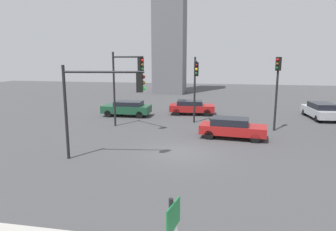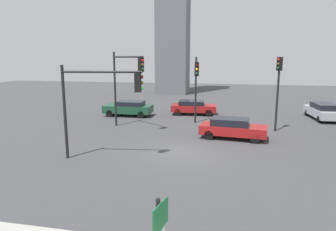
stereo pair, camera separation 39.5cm
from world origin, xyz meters
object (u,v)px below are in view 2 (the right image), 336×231
Objects in this scene: traffic_light_1 at (101,93)px; traffic_light_2 at (278,80)px; car_2 at (324,111)px; car_4 at (193,107)px; car_0 at (232,128)px; traffic_light_0 at (196,78)px; car_1 at (129,108)px; traffic_light_3 at (126,76)px.

traffic_light_2 reaches higher than traffic_light_1.
car_2 is 1.09× the size of car_4.
car_4 is at bearing 120.12° from car_0.
car_0 is 0.95× the size of car_2.
traffic_light_0 is at bearing 109.93° from car_2.
car_4 is at bearing -162.07° from car_1.
traffic_light_3 is 18.01m from car_2.
traffic_light_1 is at bearing -45.60° from traffic_light_3.
car_0 is at bearing -69.98° from car_4.
traffic_light_1 is at bearing 102.45° from car_1.
car_2 is at bearing 35.67° from traffic_light_1.
car_4 is (-0.84, 5.23, -3.17)m from traffic_light_0.
car_4 is (5.98, 1.96, -0.03)m from car_1.
traffic_light_2 is 13.80m from car_1.
car_1 is at bearing -165.91° from car_4.
traffic_light_1 is at bearing -14.72° from traffic_light_2.
traffic_light_1 is 12.90m from car_1.
car_0 is at bearing -13.65° from traffic_light_2.
car_4 is at bearing -178.28° from traffic_light_0.
traffic_light_0 is at bearing 138.57° from car_0.
traffic_light_3 is 8.80m from car_0.
traffic_light_3 is 1.34× the size of car_4.
traffic_light_1 is 1.05× the size of car_2.
car_4 is at bearing 84.61° from car_2.
traffic_light_1 is 1.11× the size of car_0.
traffic_light_1 reaches higher than car_4.
car_1 is at bearing 152.59° from car_0.
car_1 reaches higher than car_4.
car_2 is at bearing -3.82° from car_4.
car_4 is (4.27, 7.18, -3.43)m from traffic_light_3.
traffic_light_3 is 1.22× the size of car_2.
traffic_light_2 is (6.14, -0.31, -0.06)m from traffic_light_0.
traffic_light_0 is 12.62m from car_2.
car_0 is (6.98, 5.83, -2.90)m from traffic_light_1.
car_2 is (11.03, 5.26, -3.14)m from traffic_light_0.
traffic_light_3 reaches higher than traffic_light_0.
traffic_light_3 reaches higher than car_1.
traffic_light_0 is 5.48m from traffic_light_3.
car_2 is at bearing 108.09° from traffic_light_0.
car_2 is (16.14, 7.22, -3.40)m from traffic_light_3.
traffic_light_0 reaches higher than car_2.
traffic_light_0 is at bearing 56.96° from traffic_light_3.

